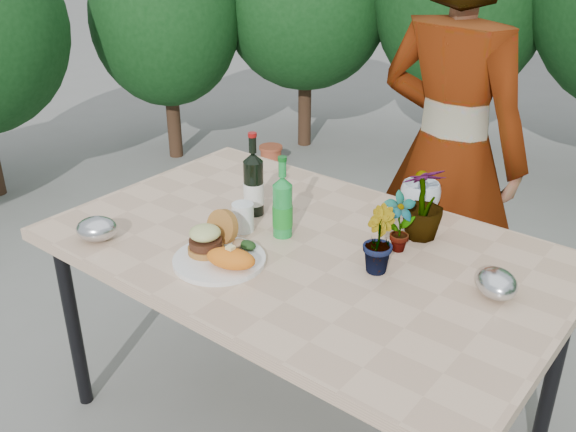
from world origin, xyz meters
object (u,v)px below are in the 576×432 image
Objects in this scene: patio_table at (303,260)px; wine_bottle at (254,185)px; dinner_plate at (219,260)px; person at (449,155)px.

wine_bottle is at bearing 165.41° from patio_table.
person is (0.25, 1.01, 0.09)m from dinner_plate.
wine_bottle is 0.17× the size of person.
dinner_plate reaches higher than patio_table.
wine_bottle is 0.80m from person.
person is (0.12, 0.76, 0.16)m from patio_table.
wine_bottle reaches higher than patio_table.
wine_bottle is (-0.14, 0.32, 0.10)m from dinner_plate.
person reaches higher than dinner_plate.
patio_table is 0.79m from person.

